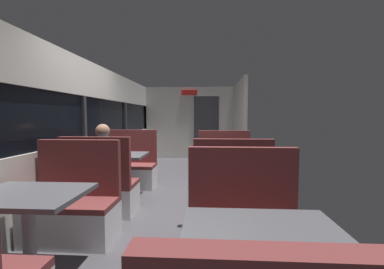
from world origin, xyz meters
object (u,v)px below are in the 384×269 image
at_px(bench_front_aisle_facing_entry, 244,242).
at_px(dining_table_rear_aisle, 227,164).
at_px(bench_near_window_facing_entry, 73,210).
at_px(dining_table_near_window, 28,205).
at_px(bench_rear_aisle_facing_end, 231,198).
at_px(dining_table_front_aisle, 263,249).
at_px(coffee_cup_secondary, 226,153).
at_px(coffee_cup_primary, 124,151).
at_px(bench_mid_window_facing_end, 101,191).
at_px(seated_passenger, 103,175).
at_px(bench_mid_window_facing_entry, 131,170).
at_px(dining_table_mid_window, 118,160).
at_px(bench_rear_aisle_facing_entry, 224,173).

distance_m(bench_front_aisle_facing_entry, dining_table_rear_aisle, 1.87).
bearing_deg(bench_near_window_facing_entry, dining_table_near_window, -90.00).
height_order(bench_front_aisle_facing_entry, bench_rear_aisle_facing_end, same).
distance_m(dining_table_front_aisle, coffee_cup_secondary, 2.70).
xyz_separation_m(dining_table_near_window, coffee_cup_primary, (0.08, 2.22, 0.15)).
bearing_deg(dining_table_near_window, dining_table_rear_aisle, 47.33).
xyz_separation_m(bench_mid_window_facing_end, seated_passenger, (0.00, 0.07, 0.21)).
height_order(bench_mid_window_facing_entry, dining_table_front_aisle, bench_mid_window_facing_entry).
height_order(bench_mid_window_facing_entry, dining_table_rear_aisle, bench_mid_window_facing_entry).
distance_m(bench_front_aisle_facing_entry, bench_rear_aisle_facing_end, 1.14).
height_order(dining_table_mid_window, bench_rear_aisle_facing_end, bench_rear_aisle_facing_end).
distance_m(dining_table_rear_aisle, bench_rear_aisle_facing_entry, 0.77).
height_order(bench_mid_window_facing_end, dining_table_rear_aisle, bench_mid_window_facing_end).
xyz_separation_m(dining_table_near_window, bench_front_aisle_facing_entry, (1.79, 0.10, -0.31)).
distance_m(bench_near_window_facing_entry, coffee_cup_primary, 1.59).
xyz_separation_m(bench_mid_window_facing_entry, coffee_cup_primary, (0.08, -0.62, 0.46)).
bearing_deg(bench_mid_window_facing_end, coffee_cup_secondary, 20.21).
bearing_deg(dining_table_mid_window, bench_rear_aisle_facing_end, -26.68).
distance_m(dining_table_front_aisle, bench_front_aisle_facing_entry, 0.77).
bearing_deg(coffee_cup_secondary, bench_mid_window_facing_entry, 157.47).
relative_size(dining_table_near_window, coffee_cup_secondary, 10.00).
bearing_deg(dining_table_front_aisle, coffee_cup_secondary, 90.08).
relative_size(bench_mid_window_facing_entry, dining_table_front_aisle, 1.22).
bearing_deg(coffee_cup_secondary, coffee_cup_primary, 176.09).
bearing_deg(coffee_cup_secondary, dining_table_front_aisle, -89.92).
bearing_deg(coffee_cup_secondary, seated_passenger, -161.86).
relative_size(bench_mid_window_facing_entry, coffee_cup_secondary, 12.22).
distance_m(bench_front_aisle_facing_entry, bench_rear_aisle_facing_entry, 2.54).
relative_size(bench_rear_aisle_facing_end, seated_passenger, 0.87).
bearing_deg(coffee_cup_secondary, dining_table_rear_aisle, -88.63).
xyz_separation_m(dining_table_near_window, coffee_cup_secondary, (1.79, 2.10, 0.15)).
distance_m(bench_mid_window_facing_entry, dining_table_front_aisle, 3.89).
bearing_deg(dining_table_mid_window, dining_table_near_window, -90.00).
relative_size(dining_table_front_aisle, seated_passenger, 0.71).
bearing_deg(dining_table_near_window, dining_table_mid_window, 90.00).
distance_m(dining_table_mid_window, seated_passenger, 0.64).
bearing_deg(seated_passenger, bench_mid_window_facing_end, -90.00).
xyz_separation_m(dining_table_near_window, bench_mid_window_facing_end, (0.00, 1.44, -0.31)).
height_order(bench_mid_window_facing_entry, bench_rear_aisle_facing_end, same).
bearing_deg(bench_mid_window_facing_end, dining_table_rear_aisle, 15.59).
bearing_deg(dining_table_front_aisle, bench_mid_window_facing_end, 131.23).
bearing_deg(bench_front_aisle_facing_entry, dining_table_front_aisle, -90.00).
height_order(dining_table_near_window, bench_mid_window_facing_entry, bench_mid_window_facing_entry).
height_order(dining_table_near_window, dining_table_front_aisle, same).
relative_size(dining_table_near_window, bench_front_aisle_facing_entry, 0.82).
distance_m(dining_table_mid_window, bench_front_aisle_facing_entry, 2.73).
height_order(bench_rear_aisle_facing_end, coffee_cup_primary, bench_rear_aisle_facing_end).
bearing_deg(coffee_cup_secondary, bench_near_window_facing_entry, -141.89).
xyz_separation_m(bench_mid_window_facing_end, bench_rear_aisle_facing_end, (1.79, -0.20, 0.00)).
distance_m(dining_table_near_window, bench_mid_window_facing_end, 1.48).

